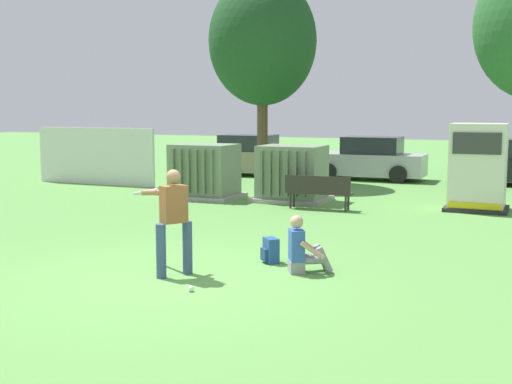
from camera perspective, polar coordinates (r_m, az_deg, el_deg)
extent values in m
plane|color=#5B9947|center=(10.80, -7.20, -7.45)|extent=(96.00, 96.00, 0.00)
cube|color=silver|center=(24.37, -13.49, 2.98)|extent=(4.80, 0.12, 2.00)
cube|color=#9E9B93|center=(20.30, -4.36, -0.33)|extent=(2.10, 1.70, 0.12)
cube|color=gray|center=(20.21, -4.39, 1.95)|extent=(1.80, 1.40, 1.50)
cube|color=#63755B|center=(19.85, -7.03, 1.82)|extent=(0.06, 0.12, 1.27)
cube|color=#63755B|center=(19.73, -6.39, 1.80)|extent=(0.06, 0.12, 1.27)
cube|color=#63755B|center=(19.60, -5.74, 1.77)|extent=(0.06, 0.12, 1.27)
cube|color=#63755B|center=(19.48, -5.09, 1.74)|extent=(0.06, 0.12, 1.27)
cube|color=#63755B|center=(19.36, -4.42, 1.72)|extent=(0.06, 0.12, 1.27)
cube|color=#63755B|center=(19.25, -3.75, 1.69)|extent=(0.06, 0.12, 1.27)
cube|color=#9E9B93|center=(19.58, 3.08, -0.59)|extent=(2.10, 1.70, 0.12)
cube|color=gray|center=(19.49, 3.09, 1.76)|extent=(1.80, 1.40, 1.50)
cube|color=#63755B|center=(19.02, 0.50, 1.64)|extent=(0.06, 0.12, 1.27)
cube|color=#63755B|center=(18.92, 1.21, 1.61)|extent=(0.06, 0.12, 1.27)
cube|color=#63755B|center=(18.83, 1.93, 1.58)|extent=(0.06, 0.12, 1.27)
cube|color=#63755B|center=(18.74, 2.66, 1.55)|extent=(0.06, 0.12, 1.27)
cube|color=#63755B|center=(18.65, 3.39, 1.51)|extent=(0.06, 0.12, 1.27)
cube|color=#63755B|center=(18.57, 4.13, 1.48)|extent=(0.06, 0.12, 1.27)
cube|color=#262626|center=(18.76, 18.21, -1.33)|extent=(1.60, 1.40, 0.10)
cube|color=silver|center=(18.63, 18.35, 2.17)|extent=(1.40, 1.20, 2.20)
cube|color=#383838|center=(17.97, 18.26, 3.94)|extent=(1.19, 0.04, 0.55)
cube|color=yellow|center=(18.13, 18.06, -1.13)|extent=(1.33, 0.04, 0.16)
cube|color=#2D2823|center=(17.99, 5.40, -0.06)|extent=(1.81, 0.43, 0.05)
cube|color=#2D2823|center=(17.79, 5.24, 0.65)|extent=(1.80, 0.07, 0.44)
cylinder|color=#2D2823|center=(18.39, 3.24, -0.63)|extent=(0.06, 0.06, 0.42)
cylinder|color=#2D2823|center=(17.96, 7.85, -0.88)|extent=(0.06, 0.06, 0.42)
cylinder|color=#2D2823|center=(18.13, 2.95, -0.74)|extent=(0.06, 0.06, 0.42)
cylinder|color=#2D2823|center=(17.69, 7.63, -1.00)|extent=(0.06, 0.06, 0.42)
cylinder|color=#384C75|center=(10.86, -8.07, -5.00)|extent=(0.16, 0.16, 0.88)
cylinder|color=#384C75|center=(11.08, -5.84, -4.72)|extent=(0.16, 0.16, 0.88)
cube|color=brown|center=(10.83, -7.01, -1.03)|extent=(0.42, 0.47, 0.60)
sphere|color=#9E7051|center=(10.78, -7.04, 1.31)|extent=(0.23, 0.23, 0.23)
cylinder|color=#9E7051|center=(11.10, -8.33, -0.02)|extent=(0.48, 0.41, 0.09)
cylinder|color=#9E7051|center=(11.18, -7.50, 0.05)|extent=(0.21, 0.55, 0.09)
cylinder|color=#B2B2B7|center=(11.76, -9.39, 0.00)|extent=(0.75, 0.51, 0.21)
sphere|color=#B2B2B7|center=(11.37, -8.49, 0.15)|extent=(0.08, 0.08, 0.08)
sphere|color=white|center=(10.11, -5.55, -8.18)|extent=(0.09, 0.09, 0.09)
cube|color=gray|center=(11.21, 3.45, -6.33)|extent=(0.38, 0.41, 0.20)
cube|color=#3359B2|center=(11.13, 3.47, -4.53)|extent=(0.37, 0.42, 0.52)
sphere|color=tan|center=(11.06, 3.48, -2.55)|extent=(0.22, 0.22, 0.22)
cylinder|color=gray|center=(11.32, 4.49, -5.58)|extent=(0.45, 0.34, 0.13)
cylinder|color=gray|center=(11.37, 5.61, -5.52)|extent=(0.32, 0.25, 0.46)
cylinder|color=gray|center=(11.13, 4.69, -5.81)|extent=(0.45, 0.34, 0.13)
cylinder|color=gray|center=(11.18, 5.83, -5.74)|extent=(0.32, 0.25, 0.46)
cylinder|color=tan|center=(11.40, 4.35, -4.48)|extent=(0.40, 0.28, 0.32)
cylinder|color=tan|center=(10.96, 4.81, -4.96)|extent=(0.40, 0.28, 0.32)
cube|color=#264C8C|center=(11.86, 1.28, -4.98)|extent=(0.37, 0.37, 0.44)
cube|color=navy|center=(11.82, 0.70, -5.34)|extent=(0.20, 0.20, 0.22)
cylinder|color=brown|center=(24.27, 0.55, 4.48)|extent=(0.38, 0.38, 3.12)
ellipsoid|color=#1E4723|center=(24.35, 0.56, 12.73)|extent=(3.84, 3.84, 4.56)
cube|color=gray|center=(27.03, -0.94, 2.69)|extent=(4.31, 2.01, 0.80)
cube|color=#262B33|center=(26.93, -0.64, 4.21)|extent=(2.21, 1.71, 0.64)
cylinder|color=black|center=(26.73, -4.19, 2.06)|extent=(0.65, 0.27, 0.64)
cylinder|color=black|center=(28.30, -2.84, 2.36)|extent=(0.65, 0.27, 0.64)
cylinder|color=black|center=(25.83, 1.14, 1.90)|extent=(0.65, 0.27, 0.64)
cylinder|color=black|center=(27.44, 2.22, 2.21)|extent=(0.65, 0.27, 0.64)
cube|color=#B2B2B7|center=(25.66, 9.50, 2.35)|extent=(4.22, 1.76, 0.80)
cube|color=#262B33|center=(25.58, 9.86, 3.94)|extent=(2.12, 1.59, 0.64)
cylinder|color=black|center=(25.19, 6.16, 1.72)|extent=(0.64, 0.23, 0.64)
cylinder|color=black|center=(26.82, 7.18, 2.04)|extent=(0.64, 0.23, 0.64)
cylinder|color=black|center=(24.60, 12.00, 1.47)|extent=(0.64, 0.23, 0.64)
cylinder|color=black|center=(26.26, 12.67, 1.81)|extent=(0.64, 0.23, 0.64)
cylinder|color=black|center=(24.42, 18.77, 1.20)|extent=(0.65, 0.26, 0.64)
cylinder|color=black|center=(26.11, 18.85, 1.57)|extent=(0.65, 0.26, 0.64)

